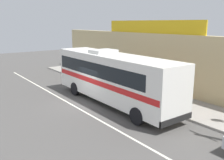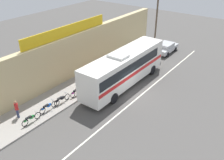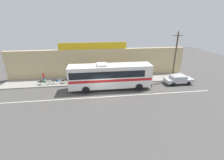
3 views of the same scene
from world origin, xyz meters
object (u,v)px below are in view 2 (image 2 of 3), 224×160
at_px(motorcycle_blue, 62,99).
at_px(motorcycle_black, 77,91).
at_px(pedestrian_far_left, 135,49).
at_px(parked_car, 166,48).
at_px(pedestrian_far_right, 17,108).
at_px(pedestrian_near_shop, 134,47).
at_px(intercity_bus, 124,67).
at_px(utility_pole, 156,21).
at_px(motorcycle_green, 31,118).
at_px(motorcycle_orange, 48,106).

bearing_deg(motorcycle_blue, motorcycle_black, -5.38).
height_order(motorcycle_black, pedestrian_far_left, pedestrian_far_left).
height_order(parked_car, pedestrian_far_right, pedestrian_far_right).
distance_m(pedestrian_far_left, pedestrian_near_shop, 0.92).
xyz_separation_m(intercity_bus, utility_pole, (10.70, 2.16, 2.01)).
xyz_separation_m(intercity_bus, pedestrian_far_right, (-10.09, 3.87, -0.99)).
relative_size(motorcycle_green, pedestrian_far_right, 1.15).
bearing_deg(pedestrian_far_right, motorcycle_green, -81.78).
relative_size(motorcycle_orange, motorcycle_green, 1.04).
distance_m(utility_pole, motorcycle_green, 20.88).
relative_size(parked_car, motorcycle_green, 2.28).
xyz_separation_m(parked_car, motorcycle_green, (-20.70, 1.96, -0.17)).
height_order(intercity_bus, motorcycle_blue, intercity_bus).
bearing_deg(pedestrian_near_shop, motorcycle_orange, -176.00).
distance_m(utility_pole, motorcycle_black, 15.62).
xyz_separation_m(motorcycle_green, pedestrian_near_shop, (17.61, 1.29, 0.49)).
distance_m(intercity_bus, motorcycle_orange, 8.47).
bearing_deg(utility_pole, pedestrian_near_shop, 152.90).
xyz_separation_m(intercity_bus, motorcycle_green, (-9.88, 2.39, -1.50)).
xyz_separation_m(motorcycle_blue, pedestrian_far_right, (-3.71, 1.35, 0.51)).
bearing_deg(motorcycle_black, pedestrian_far_left, 3.34).
xyz_separation_m(pedestrian_far_right, pedestrian_near_shop, (17.82, -0.19, -0.02)).
bearing_deg(utility_pole, pedestrian_far_left, 166.55).
height_order(motorcycle_black, pedestrian_near_shop, pedestrian_near_shop).
height_order(parked_car, pedestrian_far_left, pedestrian_far_left).
relative_size(utility_pole, motorcycle_blue, 3.98).
relative_size(parked_car, pedestrian_far_right, 2.63).
bearing_deg(motorcycle_blue, motorcycle_orange, 177.58).
height_order(intercity_bus, parked_car, intercity_bus).
bearing_deg(motorcycle_blue, motorcycle_green, -177.88).
bearing_deg(motorcycle_blue, parked_car, -6.94).
relative_size(intercity_bus, pedestrian_near_shop, 7.34).
distance_m(motorcycle_orange, motorcycle_green, 1.96).
relative_size(parked_car, motorcycle_black, 2.20).
distance_m(motorcycle_black, motorcycle_orange, 3.42).
bearing_deg(pedestrian_near_shop, motorcycle_blue, -175.30).
xyz_separation_m(intercity_bus, pedestrian_near_shop, (7.73, 3.68, -1.01)).
distance_m(motorcycle_orange, motorcycle_blue, 1.55).
distance_m(intercity_bus, utility_pole, 11.10).
relative_size(pedestrian_far_left, pedestrian_far_right, 1.00).
distance_m(pedestrian_far_left, pedestrian_far_right, 17.20).
height_order(motorcycle_orange, motorcycle_green, same).
distance_m(parked_car, pedestrian_far_right, 21.19).
relative_size(utility_pole, pedestrian_near_shop, 4.81).
bearing_deg(motorcycle_blue, utility_pole, -1.22).
distance_m(parked_car, utility_pole, 3.77).
bearing_deg(pedestrian_far_left, parked_car, -34.83).
xyz_separation_m(utility_pole, motorcycle_black, (-15.22, 0.19, -3.52)).
distance_m(motorcycle_blue, pedestrian_near_shop, 14.16).
relative_size(motorcycle_orange, motorcycle_blue, 1.01).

